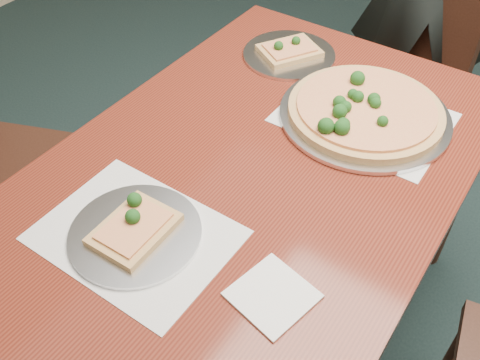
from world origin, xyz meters
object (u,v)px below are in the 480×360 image
Objects in this scene: dining_table at (240,207)px; pizza_pan at (364,111)px; chair_far at (404,63)px; slice_plate_near at (135,230)px; slice_plate_far at (289,53)px.

dining_table is 3.35× the size of pizza_pan.
chair_far is (0.02, 1.08, -0.14)m from dining_table.
chair_far is 3.25× the size of slice_plate_near.
slice_plate_near is (-0.11, -1.34, 0.25)m from chair_far.
dining_table is 5.36× the size of slice_plate_near.
chair_far is 2.03× the size of pizza_pan.
dining_table is at bearing -70.92° from slice_plate_far.
slice_plate_far is at bearing 109.08° from dining_table.
slice_plate_near is at bearing -78.74° from chair_far.
pizza_pan is at bearing -25.79° from slice_plate_far.
dining_table is 1.65× the size of chair_far.
chair_far reaches higher than pizza_pan.
slice_plate_far is at bearing -94.38° from chair_far.
chair_far is at bearing 99.57° from pizza_pan.
pizza_pan is at bearing 70.69° from slice_plate_near.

